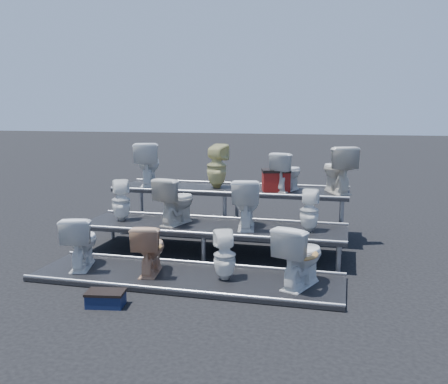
% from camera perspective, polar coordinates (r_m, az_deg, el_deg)
% --- Properties ---
extents(ground, '(80.00, 80.00, 0.00)m').
position_cam_1_polar(ground, '(8.05, -1.36, -7.05)').
color(ground, black).
rests_on(ground, ground).
extents(tier_front, '(4.20, 1.20, 0.06)m').
position_cam_1_polar(tier_front, '(6.85, -4.33, -9.78)').
color(tier_front, black).
rests_on(tier_front, ground).
extents(tier_mid, '(4.20, 1.20, 0.46)m').
position_cam_1_polar(tier_mid, '(7.98, -1.37, -5.47)').
color(tier_mid, black).
rests_on(tier_mid, ground).
extents(tier_back, '(4.20, 1.20, 0.86)m').
position_cam_1_polar(tier_back, '(9.16, 0.81, -2.24)').
color(tier_back, black).
rests_on(tier_back, ground).
extents(toilet_0, '(0.61, 0.83, 0.76)m').
position_cam_1_polar(toilet_0, '(7.37, -16.05, -5.44)').
color(toilet_0, white).
rests_on(toilet_0, tier_front).
extents(toilet_1, '(0.50, 0.74, 0.70)m').
position_cam_1_polar(toilet_1, '(6.92, -8.50, -6.39)').
color(toilet_1, tan).
rests_on(toilet_1, tier_front).
extents(toilet_2, '(0.39, 0.39, 0.65)m').
position_cam_1_polar(toilet_2, '(6.60, 0.07, -7.26)').
color(toilet_2, white).
rests_on(toilet_2, tier_front).
extents(toilet_3, '(0.70, 0.90, 0.80)m').
position_cam_1_polar(toilet_3, '(6.42, 8.69, -7.16)').
color(toilet_3, white).
rests_on(toilet_3, tier_front).
extents(toilet_4, '(0.40, 0.41, 0.67)m').
position_cam_1_polar(toilet_4, '(8.41, -11.68, -0.96)').
color(toilet_4, white).
rests_on(toilet_4, tier_mid).
extents(toilet_5, '(0.60, 0.83, 0.76)m').
position_cam_1_polar(toilet_5, '(8.03, -5.52, -0.97)').
color(toilet_5, silver).
rests_on(toilet_5, tier_mid).
extents(toilet_6, '(0.56, 0.83, 0.78)m').
position_cam_1_polar(toilet_6, '(7.72, 2.52, -1.28)').
color(toilet_6, white).
rests_on(toilet_6, tier_mid).
extents(toilet_7, '(0.30, 0.30, 0.63)m').
position_cam_1_polar(toilet_7, '(7.60, 9.72, -2.13)').
color(toilet_7, white).
rests_on(toilet_7, tier_mid).
extents(toilet_8, '(0.66, 0.90, 0.82)m').
position_cam_1_polar(toilet_8, '(9.54, -8.70, 3.21)').
color(toilet_8, white).
rests_on(toilet_8, tier_back).
extents(toilet_9, '(0.43, 0.44, 0.80)m').
position_cam_1_polar(toilet_9, '(9.10, -0.84, 2.98)').
color(toilet_9, '#D0CB86').
rests_on(toilet_9, tier_back).
extents(toilet_10, '(0.59, 0.76, 0.69)m').
position_cam_1_polar(toilet_10, '(8.86, 7.24, 2.35)').
color(toilet_10, white).
rests_on(toilet_10, tier_back).
extents(toilet_11, '(0.73, 0.91, 0.81)m').
position_cam_1_polar(toilet_11, '(8.79, 12.87, 2.55)').
color(toilet_11, silver).
rests_on(toilet_11, tier_back).
extents(red_crate, '(0.55, 0.48, 0.34)m').
position_cam_1_polar(red_crate, '(8.83, 5.94, 1.21)').
color(red_crate, maroon).
rests_on(red_crate, tier_back).
extents(step_stool, '(0.46, 0.32, 0.15)m').
position_cam_1_polar(step_stool, '(6.14, -13.36, -11.90)').
color(step_stool, '#0F1736').
rests_on(step_stool, ground).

